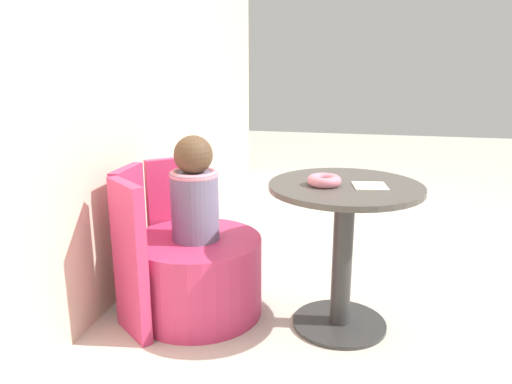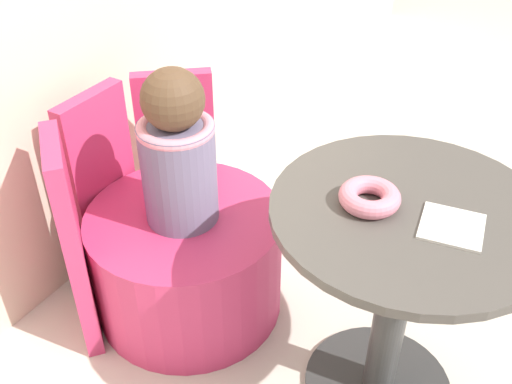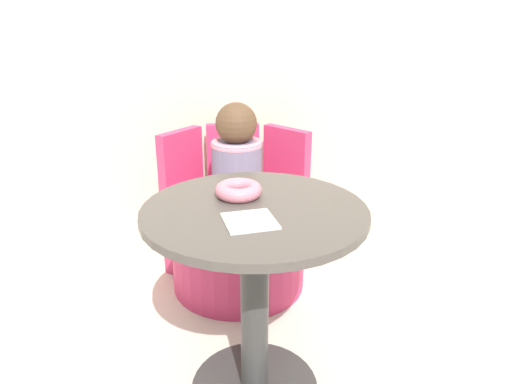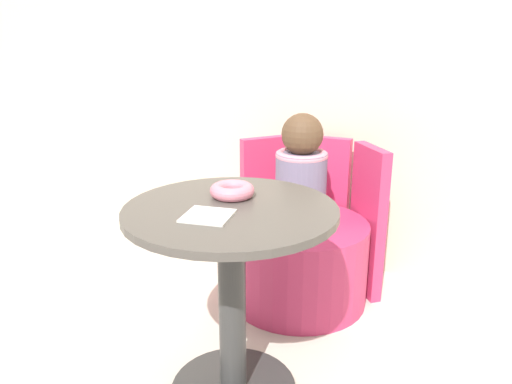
# 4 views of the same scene
# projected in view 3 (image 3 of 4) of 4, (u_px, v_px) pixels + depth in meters

# --- Properties ---
(back_wall) EXTENTS (6.00, 0.06, 2.40)m
(back_wall) POSITION_uv_depth(u_px,v_px,m) (236.00, 15.00, 2.20)
(back_wall) COLOR beige
(back_wall) RESTS_ON ground_plane
(round_table) EXTENTS (0.66, 0.66, 0.67)m
(round_table) POSITION_uv_depth(u_px,v_px,m) (254.00, 270.00, 1.39)
(round_table) COLOR #333333
(round_table) RESTS_ON ground_plane
(tub_chair) EXTENTS (0.61, 0.61, 0.38)m
(tub_chair) POSITION_uv_depth(u_px,v_px,m) (238.00, 247.00, 2.12)
(tub_chair) COLOR #C63360
(tub_chair) RESTS_ON ground_plane
(booth_backrest) EXTENTS (0.71, 0.26, 0.70)m
(booth_backrest) POSITION_uv_depth(u_px,v_px,m) (234.00, 196.00, 2.30)
(booth_backrest) COLOR #C63360
(booth_backrest) RESTS_ON ground_plane
(child_figure) EXTENTS (0.22, 0.22, 0.48)m
(child_figure) POSITION_uv_depth(u_px,v_px,m) (237.00, 162.00, 1.97)
(child_figure) COLOR slate
(child_figure) RESTS_ON tub_chair
(donut) EXTENTS (0.14, 0.14, 0.04)m
(donut) POSITION_uv_depth(u_px,v_px,m) (238.00, 190.00, 1.39)
(donut) COLOR pink
(donut) RESTS_ON round_table
(paper_napkin) EXTENTS (0.16, 0.16, 0.01)m
(paper_napkin) POSITION_uv_depth(u_px,v_px,m) (250.00, 221.00, 1.22)
(paper_napkin) COLOR silver
(paper_napkin) RESTS_ON round_table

